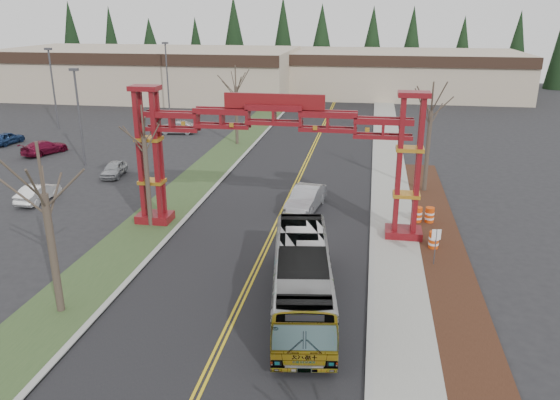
% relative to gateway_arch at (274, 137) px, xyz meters
% --- Properties ---
extents(road, '(12.00, 110.00, 0.02)m').
position_rel_gateway_arch_xyz_m(road, '(-0.00, 7.00, -5.97)').
color(road, black).
rests_on(road, ground).
extents(lane_line_left, '(0.12, 100.00, 0.01)m').
position_rel_gateway_arch_xyz_m(lane_line_left, '(-0.12, 7.00, -5.96)').
color(lane_line_left, gold).
rests_on(lane_line_left, road).
extents(lane_line_right, '(0.12, 100.00, 0.01)m').
position_rel_gateway_arch_xyz_m(lane_line_right, '(0.12, 7.00, -5.96)').
color(lane_line_right, gold).
rests_on(lane_line_right, road).
extents(curb_right, '(0.30, 110.00, 0.15)m').
position_rel_gateway_arch_xyz_m(curb_right, '(6.15, 7.00, -5.91)').
color(curb_right, '#999A95').
rests_on(curb_right, ground).
extents(sidewalk_right, '(2.60, 110.00, 0.14)m').
position_rel_gateway_arch_xyz_m(sidewalk_right, '(7.60, 7.00, -5.91)').
color(sidewalk_right, gray).
rests_on(sidewalk_right, ground).
extents(landscape_strip, '(2.60, 50.00, 0.12)m').
position_rel_gateway_arch_xyz_m(landscape_strip, '(10.20, -8.00, -5.92)').
color(landscape_strip, black).
rests_on(landscape_strip, ground).
extents(grass_median, '(4.00, 110.00, 0.08)m').
position_rel_gateway_arch_xyz_m(grass_median, '(-8.00, 7.00, -5.94)').
color(grass_median, '#2F4824').
rests_on(grass_median, ground).
extents(curb_left, '(0.30, 110.00, 0.15)m').
position_rel_gateway_arch_xyz_m(curb_left, '(-6.15, 7.00, -5.91)').
color(curb_left, '#999A95').
rests_on(curb_left, ground).
extents(gateway_arch, '(18.20, 1.60, 8.90)m').
position_rel_gateway_arch_xyz_m(gateway_arch, '(0.00, 0.00, 0.00)').
color(gateway_arch, '#5C0C11').
rests_on(gateway_arch, ground).
extents(retail_building_west, '(46.00, 22.30, 7.50)m').
position_rel_gateway_arch_xyz_m(retail_building_west, '(-30.00, 53.96, -2.22)').
color(retail_building_west, '#B7A88C').
rests_on(retail_building_west, ground).
extents(retail_building_east, '(38.00, 20.30, 7.00)m').
position_rel_gateway_arch_xyz_m(retail_building_east, '(10.00, 61.95, -2.47)').
color(retail_building_east, '#B7A88C').
rests_on(retail_building_east, ground).
extents(conifer_treeline, '(116.10, 5.60, 13.00)m').
position_rel_gateway_arch_xyz_m(conifer_treeline, '(0.25, 74.00, 0.50)').
color(conifer_treeline, black).
rests_on(conifer_treeline, ground).
extents(transit_bus, '(4.06, 11.06, 3.01)m').
position_rel_gateway_arch_xyz_m(transit_bus, '(2.94, -9.23, -4.48)').
color(transit_bus, '#A5A7AC').
rests_on(transit_bus, ground).
extents(silver_sedan, '(2.51, 5.21, 1.65)m').
position_rel_gateway_arch_xyz_m(silver_sedan, '(1.50, 4.00, -5.16)').
color(silver_sedan, '#A5A8AD').
rests_on(silver_sedan, ground).
extents(parked_car_near_a, '(1.88, 3.78, 1.24)m').
position_rel_gateway_arch_xyz_m(parked_car_near_a, '(-15.42, 9.52, -5.36)').
color(parked_car_near_a, '#A6A9AE').
rests_on(parked_car_near_a, ground).
extents(parked_car_near_b, '(1.43, 3.99, 1.31)m').
position_rel_gateway_arch_xyz_m(parked_car_near_b, '(-17.95, 2.50, -5.33)').
color(parked_car_near_b, white).
rests_on(parked_car_near_b, ground).
extents(parked_car_mid_a, '(3.38, 4.98, 1.34)m').
position_rel_gateway_arch_xyz_m(parked_car_mid_a, '(-25.44, 15.43, -5.31)').
color(parked_car_mid_a, maroon).
rests_on(parked_car_mid_a, ground).
extents(parked_car_mid_b, '(2.04, 4.06, 1.33)m').
position_rel_gateway_arch_xyz_m(parked_car_mid_b, '(-31.64, 18.52, -5.32)').
color(parked_car_mid_b, navy).
rests_on(parked_car_mid_b, ground).
extents(parked_car_far_a, '(4.37, 2.04, 1.39)m').
position_rel_gateway_arch_xyz_m(parked_car_far_a, '(-15.95, 26.43, -5.29)').
color(parked_car_far_a, gray).
rests_on(parked_car_far_a, ground).
extents(bare_tree_median_near, '(3.50, 3.50, 8.04)m').
position_rel_gateway_arch_xyz_m(bare_tree_median_near, '(-8.00, -11.48, -0.29)').
color(bare_tree_median_near, '#382D26').
rests_on(bare_tree_median_near, ground).
extents(bare_tree_median_mid, '(3.01, 3.01, 7.84)m').
position_rel_gateway_arch_xyz_m(bare_tree_median_mid, '(-8.00, -0.72, -0.17)').
color(bare_tree_median_mid, '#382D26').
rests_on(bare_tree_median_mid, ground).
extents(bare_tree_median_far, '(3.23, 3.23, 8.07)m').
position_rel_gateway_arch_xyz_m(bare_tree_median_far, '(-8.00, 22.56, -0.08)').
color(bare_tree_median_far, '#382D26').
rests_on(bare_tree_median_far, ground).
extents(bare_tree_right_far, '(3.25, 3.25, 8.35)m').
position_rel_gateway_arch_xyz_m(bare_tree_right_far, '(10.00, 9.56, 0.18)').
color(bare_tree_right_far, '#382D26').
rests_on(bare_tree_right_far, ground).
extents(light_pole_near, '(0.75, 0.37, 8.59)m').
position_rel_gateway_arch_xyz_m(light_pole_near, '(-19.45, 12.07, -1.01)').
color(light_pole_near, '#3F3F44').
rests_on(light_pole_near, ground).
extents(light_pole_mid, '(0.80, 0.40, 9.25)m').
position_rel_gateway_arch_xyz_m(light_pole_mid, '(-30.75, 26.80, -0.63)').
color(light_pole_mid, '#3F3F44').
rests_on(light_pole_mid, ground).
extents(light_pole_far, '(0.80, 0.40, 9.25)m').
position_rel_gateway_arch_xyz_m(light_pole_far, '(-22.16, 40.65, -0.63)').
color(light_pole_far, '#3F3F44').
rests_on(light_pole_far, ground).
extents(street_sign, '(0.49, 0.13, 2.15)m').
position_rel_gateway_arch_xyz_m(street_sign, '(9.47, -3.71, -4.44)').
color(street_sign, '#3F3F44').
rests_on(street_sign, ground).
extents(barrel_south, '(0.60, 0.60, 1.11)m').
position_rel_gateway_arch_xyz_m(barrel_south, '(9.66, -1.46, -5.43)').
color(barrel_south, '#D6430B').
rests_on(barrel_south, ground).
extents(barrel_mid, '(0.60, 0.60, 1.11)m').
position_rel_gateway_arch_xyz_m(barrel_mid, '(9.01, 2.66, -5.43)').
color(barrel_mid, '#D6430B').
rests_on(barrel_mid, ground).
extents(barrel_north, '(0.60, 0.60, 1.11)m').
position_rel_gateway_arch_xyz_m(barrel_north, '(9.78, 2.72, -5.43)').
color(barrel_north, '#D6430B').
rests_on(barrel_north, ground).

